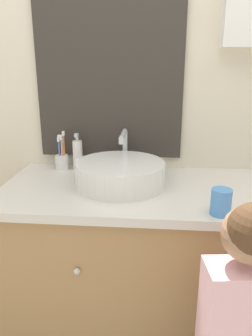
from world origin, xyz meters
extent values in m
cube|color=beige|center=(0.00, 0.63, 1.25)|extent=(3.20, 0.06, 2.50)
cube|color=#332D28|center=(-0.26, 0.59, 1.35)|extent=(0.70, 0.02, 0.96)
cube|color=#B2C1CC|center=(-0.26, 0.58, 1.35)|extent=(0.64, 0.01, 0.90)
cube|color=#A37A4C|center=(0.00, 0.30, 0.39)|extent=(1.33, 0.56, 0.78)
cube|color=beige|center=(0.00, 0.30, 0.79)|extent=(1.37, 0.60, 0.03)
sphere|color=silver|center=(-0.31, 0.01, 0.58)|extent=(0.02, 0.02, 0.02)
sphere|color=silver|center=(0.31, 0.01, 0.58)|extent=(0.02, 0.02, 0.02)
cylinder|color=white|center=(-0.18, 0.32, 0.86)|extent=(0.38, 0.38, 0.10)
cylinder|color=silver|center=(-0.18, 0.32, 0.91)|extent=(0.31, 0.31, 0.01)
cylinder|color=silver|center=(-0.18, 0.53, 0.91)|extent=(0.02, 0.02, 0.20)
cylinder|color=silver|center=(-0.18, 0.45, 1.01)|extent=(0.02, 0.17, 0.02)
cylinder|color=silver|center=(-0.18, 0.36, 1.00)|extent=(0.02, 0.02, 0.02)
sphere|color=white|center=(-0.07, 0.53, 0.84)|extent=(0.04, 0.04, 0.04)
cylinder|color=silver|center=(-0.49, 0.52, 0.85)|extent=(0.06, 0.06, 0.07)
cylinder|color=orange|center=(-0.48, 0.52, 0.91)|extent=(0.01, 0.01, 0.18)
cube|color=white|center=(-0.48, 0.52, 0.99)|extent=(0.01, 0.02, 0.02)
cylinder|color=#E5CC4C|center=(-0.49, 0.53, 0.89)|extent=(0.01, 0.01, 0.14)
cube|color=white|center=(-0.49, 0.53, 0.95)|extent=(0.01, 0.02, 0.02)
cylinder|color=#D6423D|center=(-0.50, 0.53, 0.90)|extent=(0.01, 0.01, 0.16)
cube|color=white|center=(-0.50, 0.53, 0.97)|extent=(0.01, 0.02, 0.02)
cylinder|color=#3884DB|center=(-0.50, 0.51, 0.90)|extent=(0.01, 0.01, 0.15)
cube|color=white|center=(-0.50, 0.51, 0.96)|extent=(0.01, 0.02, 0.02)
cylinder|color=pink|center=(-0.48, 0.50, 0.90)|extent=(0.01, 0.01, 0.16)
cube|color=white|center=(-0.48, 0.50, 0.97)|extent=(0.01, 0.02, 0.02)
cylinder|color=white|center=(-0.41, 0.52, 0.88)|extent=(0.05, 0.05, 0.14)
cylinder|color=silver|center=(-0.41, 0.52, 0.97)|extent=(0.01, 0.01, 0.02)
cube|color=silver|center=(-0.41, 0.51, 0.99)|extent=(0.02, 0.03, 0.02)
cube|color=beige|center=(0.22, -0.20, 0.58)|extent=(0.23, 0.15, 0.40)
sphere|color=#997051|center=(0.22, -0.20, 0.88)|extent=(0.16, 0.16, 0.16)
cylinder|color=beige|center=(0.28, 0.02, 0.71)|extent=(0.08, 0.30, 0.05)
cylinder|color=#47B26B|center=(0.26, 0.17, 0.75)|extent=(0.01, 0.05, 0.12)
cylinder|color=#4789D1|center=(0.20, 0.06, 0.86)|extent=(0.07, 0.07, 0.09)
camera|label=1|loc=(-0.04, -1.00, 1.31)|focal=35.00mm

